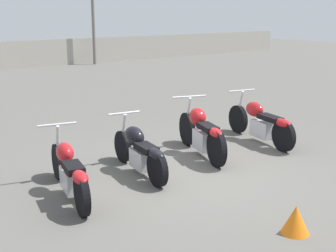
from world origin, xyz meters
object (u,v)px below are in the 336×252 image
(motorcycle_slot_0, at_px, (69,171))
(motorcycle_slot_1, at_px, (140,150))
(motorcycle_slot_2, at_px, (202,132))
(traffic_cone_near, at_px, (296,220))
(motorcycle_slot_3, at_px, (261,122))

(motorcycle_slot_0, height_order, motorcycle_slot_1, motorcycle_slot_0)
(motorcycle_slot_0, distance_m, motorcycle_slot_1, 1.39)
(motorcycle_slot_1, distance_m, motorcycle_slot_2, 1.49)
(motorcycle_slot_1, height_order, traffic_cone_near, motorcycle_slot_1)
(motorcycle_slot_0, relative_size, motorcycle_slot_3, 0.97)
(motorcycle_slot_0, bearing_deg, traffic_cone_near, -45.63)
(motorcycle_slot_0, distance_m, motorcycle_slot_2, 2.88)
(motorcycle_slot_3, bearing_deg, motorcycle_slot_0, -164.11)
(motorcycle_slot_0, bearing_deg, motorcycle_slot_2, 19.76)
(motorcycle_slot_2, distance_m, motorcycle_slot_3, 1.58)
(motorcycle_slot_1, height_order, motorcycle_slot_2, motorcycle_slot_2)
(motorcycle_slot_0, xyz_separation_m, traffic_cone_near, (1.70, -2.74, -0.21))
(motorcycle_slot_2, relative_size, traffic_cone_near, 5.59)
(traffic_cone_near, bearing_deg, motorcycle_slot_0, 121.84)
(motorcycle_slot_1, height_order, motorcycle_slot_3, motorcycle_slot_3)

